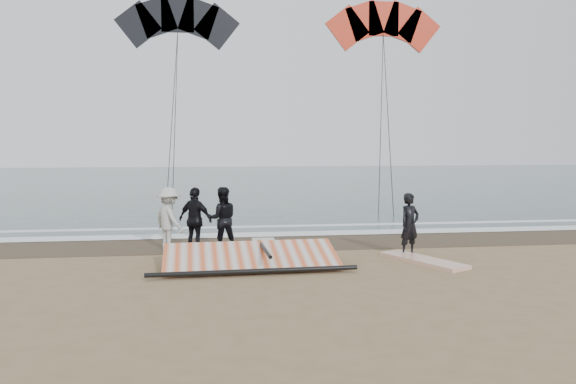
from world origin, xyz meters
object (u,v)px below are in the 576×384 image
object	(u,v)px
board_cream	(266,247)
sail_rig	(248,259)
man_main	(410,224)
board_white	(423,260)

from	to	relation	value
board_cream	sail_rig	bearing A→B (deg)	-105.12
man_main	sail_rig	bearing A→B (deg)	166.29
board_white	man_main	bearing A→B (deg)	67.56
man_main	board_white	world-z (taller)	man_main
board_cream	sail_rig	xyz separation A→B (m)	(-0.64, -2.26, 0.15)
man_main	sail_rig	xyz separation A→B (m)	(-4.17, -0.80, -0.61)
board_cream	man_main	bearing A→B (deg)	-21.86
board_white	board_cream	distance (m)	4.26
man_main	board_cream	distance (m)	3.90
board_white	sail_rig	world-z (taller)	sail_rig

